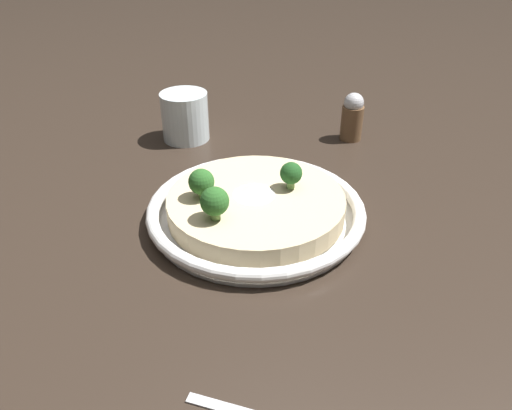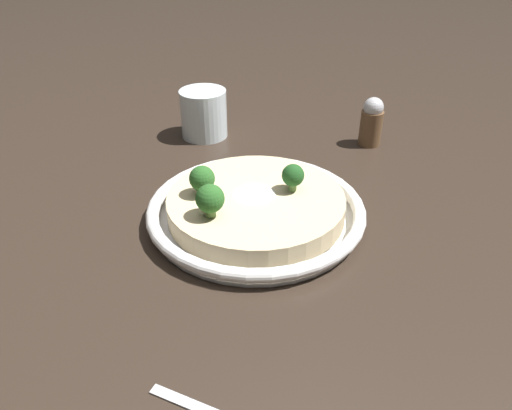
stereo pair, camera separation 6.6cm
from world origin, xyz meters
name	(u,v)px [view 1 (the left image)]	position (x,y,z in m)	size (l,w,h in m)	color
ground_plane	(256,220)	(0.00, 0.00, 0.00)	(6.00, 6.00, 0.00)	#2D231C
risotto_bowl	(256,209)	(0.00, 0.00, 0.02)	(0.29, 0.29, 0.04)	white
cheese_sprinkle	(253,189)	(0.00, -0.01, 0.05)	(0.06, 0.06, 0.02)	white
broccoli_back_right	(215,202)	(0.07, 0.01, 0.06)	(0.04, 0.04, 0.04)	#668E47
broccoli_left	(291,174)	(-0.05, 0.01, 0.06)	(0.03, 0.03, 0.04)	#668E47
broccoli_right	(201,182)	(0.06, -0.04, 0.06)	(0.03, 0.03, 0.04)	#759E4C
drinking_glass	(185,116)	(-0.05, -0.28, 0.04)	(0.08, 0.08, 0.08)	silver
pepper_shaker	(352,117)	(-0.29, -0.11, 0.04)	(0.04, 0.04, 0.08)	brown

